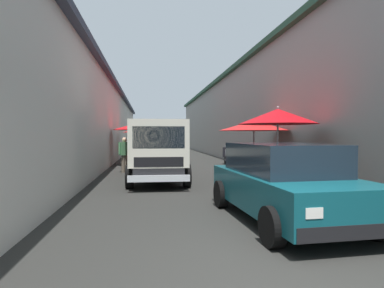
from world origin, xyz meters
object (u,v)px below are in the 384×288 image
Objects in this scene: fruit_stall_near_left at (278,126)px; vendor_in_shade at (181,147)px; vendor_by_crates at (124,152)px; fruit_stall_far_right at (152,133)px; fruit_stall_mid_lane at (254,132)px; fruit_stall_far_left at (139,132)px; parked_scooter at (227,157)px; delivery_truck at (158,153)px; hatchback_car at (284,182)px; fruit_stall_near_right at (145,133)px.

fruit_stall_near_left is 1.57× the size of vendor_in_shade.
fruit_stall_far_right is at bearing -106.70° from vendor_by_crates.
vendor_in_shade is (6.15, -3.09, 0.03)m from vendor_by_crates.
fruit_stall_far_right is 1.51m from vendor_by_crates.
fruit_stall_mid_lane is 1.07× the size of fruit_stall_near_left.
fruit_stall_mid_lane is 1.68× the size of vendor_in_shade.
parked_scooter is (-0.37, -4.82, -1.37)m from fruit_stall_far_left.
fruit_stall_far_left reaches higher than delivery_truck.
fruit_stall_far_left is at bearing 14.31° from hatchback_car.
fruit_stall_mid_lane reaches higher than vendor_in_shade.
delivery_truck is (4.82, 2.21, 0.30)m from hatchback_car.
fruit_stall_far_left is 7.19m from delivery_truck.
fruit_stall_far_left is 1.16× the size of fruit_stall_far_right.
vendor_in_shade is at bearing -42.74° from fruit_stall_far_left.
fruit_stall_near_left is 8.50m from parked_scooter.
fruit_stall_mid_lane is at bearing -13.45° from hatchback_car.
fruit_stall_far_left is 1.13× the size of fruit_stall_near_left.
fruit_stall_far_left reaches higher than vendor_by_crates.
vendor_in_shade is at bearing -26.63° from vendor_by_crates.
hatchback_car is at bearing 159.46° from fruit_stall_near_left.
fruit_stall_mid_lane is at bearing -143.18° from fruit_stall_far_left.
fruit_stall_near_left is at bearing -154.10° from fruit_stall_far_left.
fruit_stall_near_left reaches higher than hatchback_car.
vendor_in_shade is at bearing -113.15° from fruit_stall_near_right.
hatchback_car is (-15.67, -2.75, -1.07)m from fruit_stall_near_right.
hatchback_car is 14.71m from vendor_in_shade.
fruit_stall_near_right is at bearing 66.85° from vendor_in_shade.
delivery_truck is at bearing 149.36° from parked_scooter.
fruit_stall_far_left is 1.64× the size of parked_scooter.
vendor_by_crates is at bearing 41.64° from fruit_stall_near_left.
fruit_stall_mid_lane reaches higher than vendor_by_crates.
fruit_stall_mid_lane is 0.53× the size of delivery_truck.
fruit_stall_near_right is at bearing 2.83° from delivery_truck.
hatchback_car is at bearing -155.32° from delivery_truck.
parked_scooter is (11.55, -1.78, -0.29)m from hatchback_car.
fruit_stall_far_right is 3.43m from delivery_truck.
fruit_stall_far_left is at bearing 85.61° from parked_scooter.
fruit_stall_far_left reaches higher than fruit_stall_mid_lane.
delivery_truck is at bearing 107.36° from fruit_stall_mid_lane.
fruit_stall_near_right is at bearing -4.45° from fruit_stall_far_left.
delivery_truck is (-10.85, -0.54, -0.76)m from fruit_stall_near_right.
fruit_stall_near_right is 13.09m from fruit_stall_near_left.
fruit_stall_near_right reaches higher than vendor_in_shade.
fruit_stall_near_left reaches higher than vendor_by_crates.
fruit_stall_near_right reaches higher than fruit_stall_far_right.
fruit_stall_far_left is 5.02m from parked_scooter.
vendor_in_shade is at bearing -16.03° from fruit_stall_far_right.
fruit_stall_far_left reaches higher than hatchback_car.
vendor_by_crates is at bearing 119.41° from parked_scooter.
delivery_truck is at bearing 170.02° from vendor_in_shade.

